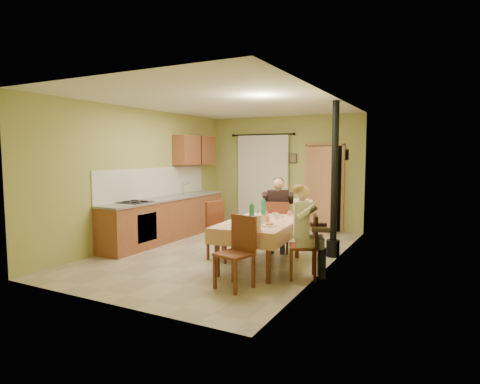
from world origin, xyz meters
The scene contains 17 objects.
floor centered at (0.00, 0.00, 0.00)m, with size 4.00×6.00×0.01m, color tan.
room_shell centered at (0.00, 0.00, 1.82)m, with size 4.04×6.04×2.82m.
kitchen_run centered at (-1.71, 0.40, 0.48)m, with size 0.64×3.64×1.56m.
upper_cabinets centered at (-1.82, 1.70, 1.95)m, with size 0.35×1.40×0.70m, color brown.
curtain centered at (-0.55, 2.90, 1.26)m, with size 1.70×0.07×2.22m.
doorway centered at (1.02, 2.87, 1.05)m, with size 0.96×0.46×2.15m.
dining_table centered at (1.00, -0.61, 0.38)m, with size 1.23×1.91×0.76m.
tableware centered at (1.03, -0.72, 0.83)m, with size 0.85×1.62×0.33m.
chair_far centered at (0.88, 0.44, 0.29)m, with size 0.54×0.54×0.98m.
chair_near centered at (1.13, -1.74, 0.29)m, with size 0.53×0.53×1.00m.
chair_right centered at (1.84, -0.88, 0.29)m, with size 0.52×0.52×0.96m.
chair_left centered at (0.23, -0.50, 0.29)m, with size 0.54×0.54×1.03m.
man_far centered at (0.88, 0.45, 0.88)m, with size 0.65×0.58×1.39m.
man_right centered at (1.82, -0.88, 0.88)m, with size 0.59×0.65×1.39m.
stove_flue centered at (1.90, 0.60, 1.02)m, with size 0.24×0.24×2.80m.
picture_back centered at (0.25, 2.97, 1.75)m, with size 0.19×0.03×0.23m, color black.
picture_right centered at (1.97, 1.20, 1.85)m, with size 0.03×0.31×0.21m, color brown.
Camera 1 is at (3.71, -6.54, 1.87)m, focal length 30.00 mm.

